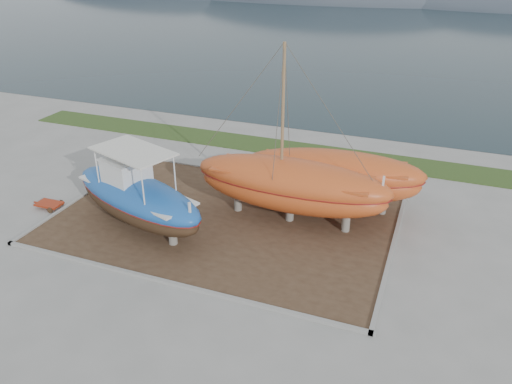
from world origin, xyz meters
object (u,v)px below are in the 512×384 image
at_px(orange_sailboat, 292,138).
at_px(orange_bare_hull, 331,181).
at_px(white_dinghy, 117,177).
at_px(red_trailer, 49,205).
at_px(blue_caique, 136,189).

relative_size(orange_sailboat, orange_bare_hull, 1.06).
relative_size(white_dinghy, orange_bare_hull, 0.37).
bearing_deg(red_trailer, blue_caique, -1.56).
distance_m(white_dinghy, orange_bare_hull, 13.34).
distance_m(blue_caique, orange_bare_hull, 10.73).
relative_size(orange_bare_hull, red_trailer, 4.69).
relative_size(blue_caique, orange_bare_hull, 0.90).
distance_m(orange_sailboat, red_trailer, 14.66).
xyz_separation_m(orange_sailboat, red_trailer, (-13.44, -3.55, -4.67)).
height_order(blue_caique, red_trailer, blue_caique).
distance_m(white_dinghy, orange_sailboat, 12.20).
bearing_deg(orange_sailboat, red_trailer, -164.46).
bearing_deg(orange_sailboat, white_dinghy, 178.92).
bearing_deg(red_trailer, orange_sailboat, 13.30).
distance_m(blue_caique, red_trailer, 6.49).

